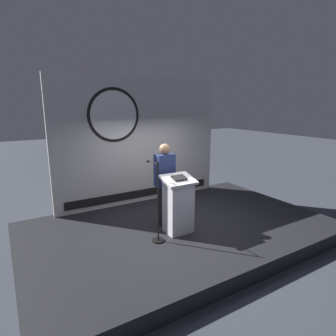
# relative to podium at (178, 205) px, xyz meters

# --- Properties ---
(ground_plane) EXTENTS (40.00, 40.00, 0.00)m
(ground_plane) POSITION_rel_podium_xyz_m (0.22, 0.26, -0.88)
(ground_plane) COLOR #383D47
(stage_platform) EXTENTS (6.40, 4.00, 0.30)m
(stage_platform) POSITION_rel_podium_xyz_m (0.22, 0.26, -0.73)
(stage_platform) COLOR black
(stage_platform) RESTS_ON ground
(banner_display) EXTENTS (4.53, 0.12, 3.21)m
(banner_display) POSITION_rel_podium_xyz_m (0.19, 2.10, 1.04)
(banner_display) COLOR silver
(banner_display) RESTS_ON stage_platform
(podium) EXTENTS (0.64, 0.50, 1.19)m
(podium) POSITION_rel_podium_xyz_m (0.00, 0.00, 0.00)
(podium) COLOR silver
(podium) RESTS_ON stage_platform
(speaker_person) EXTENTS (0.40, 0.26, 1.76)m
(speaker_person) POSITION_rel_podium_xyz_m (-0.03, 0.48, 0.32)
(speaker_person) COLOR black
(speaker_person) RESTS_ON stage_platform
(microphone_stand) EXTENTS (0.24, 0.53, 1.55)m
(microphone_stand) POSITION_rel_podium_xyz_m (-0.55, -0.10, -0.03)
(microphone_stand) COLOR black
(microphone_stand) RESTS_ON stage_platform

